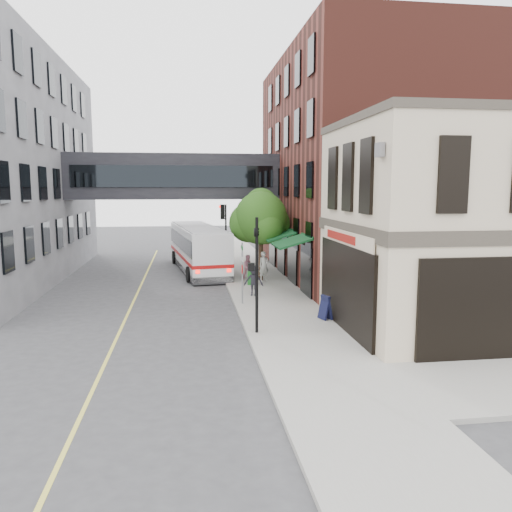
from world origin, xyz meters
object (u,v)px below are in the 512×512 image
object	(u,v)px
newspaper_box	(252,278)
bus	(198,246)
pedestrian_b	(248,267)
pedestrian_a	(264,266)
pedestrian_c	(254,281)
sandwich_board	(325,307)

from	to	relation	value
newspaper_box	bus	bearing A→B (deg)	134.21
pedestrian_b	newspaper_box	size ratio (longest dim) A/B	1.88
pedestrian_a	pedestrian_c	distance (m)	4.13
bus	sandwich_board	world-z (taller)	bus
newspaper_box	pedestrian_b	bearing A→B (deg)	107.83
pedestrian_c	sandwich_board	xyz separation A→B (m)	(2.42, -5.13, -0.27)
pedestrian_a	pedestrian_b	bearing A→B (deg)	116.25
sandwich_board	pedestrian_c	bearing A→B (deg)	97.10
pedestrian_b	newspaper_box	bearing A→B (deg)	-94.06
newspaper_box	pedestrian_a	bearing A→B (deg)	67.56
newspaper_box	sandwich_board	size ratio (longest dim) A/B	0.77
pedestrian_a	pedestrian_b	size ratio (longest dim) A/B	1.20
pedestrian_c	newspaper_box	distance (m)	3.00
bus	pedestrian_c	xyz separation A→B (m)	(2.66, -9.25, -0.77)
pedestrian_a	newspaper_box	size ratio (longest dim) A/B	2.25
pedestrian_c	pedestrian_b	bearing A→B (deg)	100.21
pedestrian_a	pedestrian_c	size ratio (longest dim) A/B	1.14
pedestrian_a	pedestrian_b	world-z (taller)	pedestrian_a
pedestrian_c	newspaper_box	world-z (taller)	pedestrian_c
bus	newspaper_box	bearing A→B (deg)	-64.96
bus	newspaper_box	xyz separation A→B (m)	(2.94, -6.29, -1.16)
bus	sandwich_board	xyz separation A→B (m)	(5.08, -14.38, -1.04)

